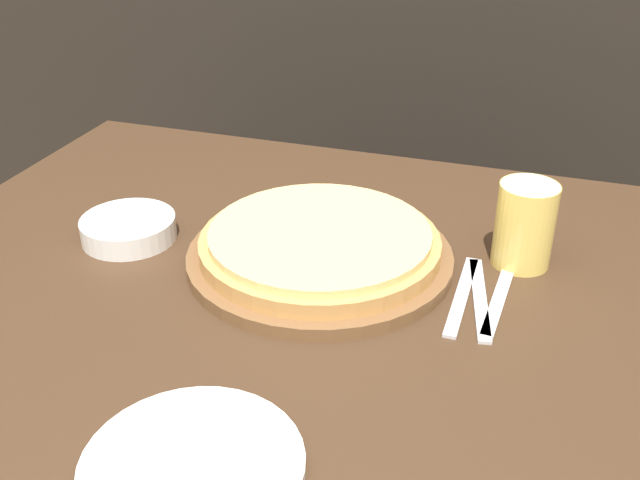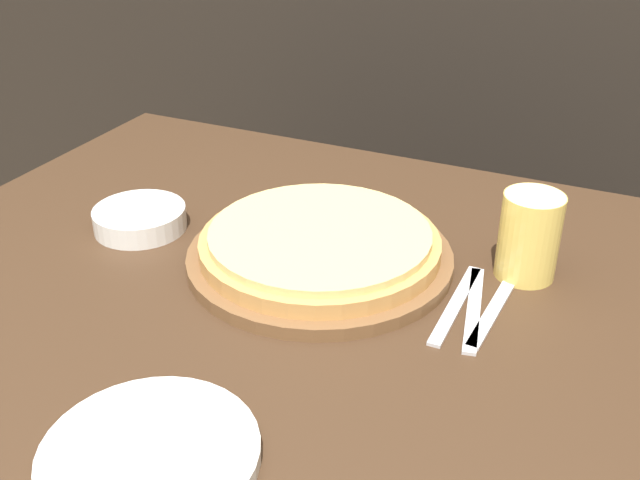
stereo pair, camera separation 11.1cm
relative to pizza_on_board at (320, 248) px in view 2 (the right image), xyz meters
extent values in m
cube|color=#3D2819|center=(0.00, -0.08, -0.38)|extent=(1.29, 1.04, 0.72)
cylinder|color=brown|center=(0.00, 0.00, -0.02)|extent=(0.40, 0.40, 0.02)
cylinder|color=tan|center=(0.00, 0.00, 0.01)|extent=(0.36, 0.36, 0.02)
cylinder|color=#E0C175|center=(0.00, 0.00, 0.02)|extent=(0.33, 0.33, 0.01)
cylinder|color=#E5C65B|center=(0.29, 0.10, 0.04)|extent=(0.09, 0.09, 0.13)
cylinder|color=white|center=(0.29, 0.10, 0.09)|extent=(0.08, 0.08, 0.02)
cylinder|color=silver|center=(0.01, -0.44, -0.02)|extent=(0.23, 0.23, 0.02)
cylinder|color=silver|center=(-0.31, -0.02, -0.01)|extent=(0.15, 0.15, 0.04)
cube|color=silver|center=(0.22, -0.03, -0.02)|extent=(0.02, 0.21, 0.00)
cube|color=silver|center=(0.24, -0.03, -0.02)|extent=(0.06, 0.21, 0.00)
cube|color=silver|center=(0.27, -0.03, -0.02)|extent=(0.03, 0.18, 0.00)
camera|label=1|loc=(0.30, -0.92, 0.55)|focal=42.00mm
camera|label=2|loc=(0.41, -0.88, 0.55)|focal=42.00mm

